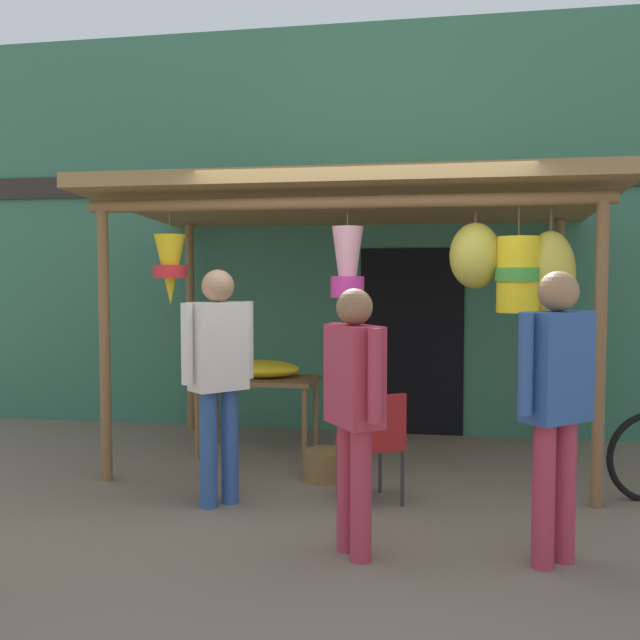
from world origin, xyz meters
The scene contains 10 objects.
ground_plane centered at (0.00, 0.00, 0.00)m, with size 30.00×30.00×0.00m, color #756656.
shop_facade centered at (0.00, 2.21, 2.19)m, with size 12.07×0.29×4.39m.
market_stall_canopy centered at (-0.08, 0.68, 2.22)m, with size 4.37×2.49×2.51m.
display_table centered at (-1.14, 0.97, 0.64)m, with size 1.12×0.66×0.73m.
flower_heap_on_table centered at (-1.09, 1.01, 0.81)m, with size 0.73×0.51×0.16m.
folding_chair centered at (0.12, -0.39, 0.50)m, with size 0.55×0.55×0.84m.
wicker_basket_by_table centered at (-0.34, 0.20, 0.12)m, with size 0.38×0.38×0.25m, color brown.
vendor_in_orange centered at (0.10, -1.36, 0.96)m, with size 0.41×0.50×1.63m.
shopper_by_bananas centered at (-1.01, -0.59, 1.04)m, with size 0.43×0.46×1.75m.
passerby_at_right centered at (1.27, -1.29, 1.03)m, with size 0.47×0.43×1.73m.
Camera 1 is at (0.64, -5.55, 1.69)m, focal length 39.82 mm.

